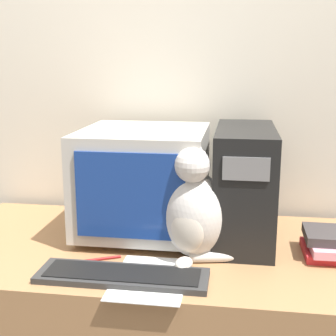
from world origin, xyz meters
name	(u,v)px	position (x,y,z in m)	size (l,w,h in m)	color
wall_back	(167,92)	(0.00, 0.82, 1.25)	(7.00, 0.05, 2.50)	beige
crt_monitor	(144,180)	(-0.03, 0.50, 0.96)	(0.44, 0.46, 0.38)	#BCB7AD
computer_tower	(244,184)	(0.32, 0.50, 0.96)	(0.20, 0.47, 0.39)	black
keyboard	(122,276)	(-0.02, 0.12, 0.77)	(0.50, 0.15, 0.02)	#2D2D2D
cat	(194,212)	(0.17, 0.30, 0.91)	(0.30, 0.26, 0.37)	silver
book_stack	(326,244)	(0.59, 0.38, 0.80)	(0.16, 0.20, 0.08)	red
pen	(96,260)	(-0.14, 0.22, 0.76)	(0.15, 0.08, 0.01)	maroon
paper_sheet	(150,278)	(0.06, 0.13, 0.76)	(0.21, 0.30, 0.00)	white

